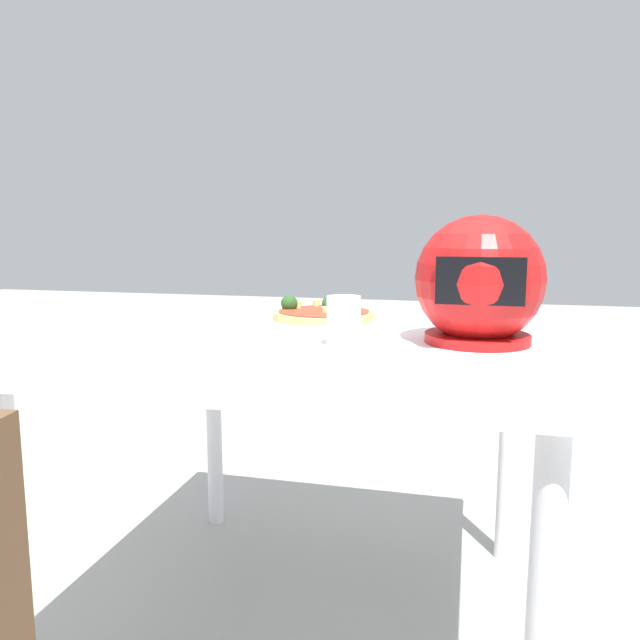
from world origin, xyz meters
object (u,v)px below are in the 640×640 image
Objects in this scene: motorcycle_helmet at (479,282)px; pizza at (322,313)px; dining_table at (316,368)px; drinking_glass at (344,321)px.

pizza is at bearing -25.95° from motorcycle_helmet.
dining_table is 0.21m from drinking_glass.
dining_table is at bearing 98.11° from pizza.
drinking_glass is at bearing 21.02° from motorcycle_helmet.
drinking_glass is (-0.11, 0.29, 0.03)m from pizza.
drinking_glass is at bearing 125.06° from dining_table.
dining_table is 10.11× the size of drinking_glass.
dining_table is 0.19m from pizza.
pizza is 2.51× the size of drinking_glass.
motorcycle_helmet reaches higher than dining_table.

